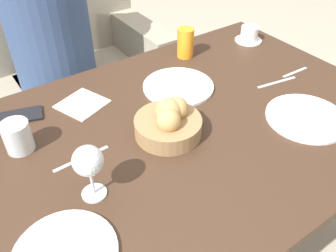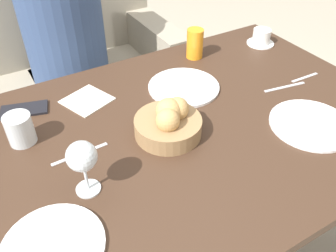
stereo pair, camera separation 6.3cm
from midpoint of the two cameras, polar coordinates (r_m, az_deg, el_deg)
The scene contains 16 objects.
dining_table at distance 1.15m, azimuth 1.98°, elevation -3.94°, with size 1.53×0.96×0.72m.
couch at distance 2.08m, azimuth -18.39°, elevation 4.91°, with size 1.43×0.70×0.89m.
seated_person at distance 1.87m, azimuth -14.40°, elevation 9.33°, with size 0.38×0.49×1.25m.
bread_basket at distance 1.06m, azimuth 1.87°, elevation 0.61°, with size 0.20×0.20×0.12m.
plate_near_left at distance 0.85m, azimuth -15.89°, elevation -18.23°, with size 0.23×0.23×0.01m.
plate_near_right at distance 1.21m, azimuth 23.34°, elevation 0.23°, with size 0.26×0.26×0.01m.
plate_far_center at distance 1.29m, azimuth 3.95°, elevation 6.26°, with size 0.26×0.26×0.01m.
juice_glass at distance 1.47m, azimuth 5.59°, elevation 13.01°, with size 0.07×0.07×0.12m.
water_tumbler at distance 1.10m, azimuth -21.17°, elevation -0.53°, with size 0.08×0.08×0.09m.
wine_glass at distance 0.86m, azimuth -11.61°, elevation -5.11°, with size 0.08×0.08×0.16m.
coffee_cup at distance 1.64m, azimuth 15.84°, elevation 13.47°, with size 0.12×0.12×0.07m.
fork_silver at distance 1.37m, azimuth 19.34°, elevation 5.99°, with size 0.17×0.04×0.00m.
knife_silver at distance 1.04m, azimuth -12.26°, elevation -4.47°, with size 0.17×0.02×0.00m.
spoon_coffee at distance 1.45m, azimuth 22.28°, elevation 7.19°, with size 0.13×0.01×0.00m.
napkin at distance 1.24m, azimuth -11.44°, elevation 4.03°, with size 0.18×0.18×0.00m.
cell_phone at distance 1.25m, azimuth -20.76°, elevation 2.42°, with size 0.16×0.11×0.01m.
Camera 2 is at (-0.43, -0.72, 1.43)m, focal length 38.00 mm.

